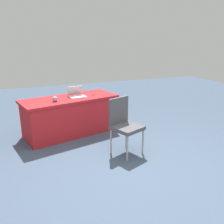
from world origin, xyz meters
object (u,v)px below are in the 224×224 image
(chair_tucked_right, at_px, (124,122))
(laptop_silver, at_px, (77,95))
(yarn_ball, at_px, (55,99))
(scissors_red, at_px, (94,94))
(table_foreground, at_px, (71,115))

(chair_tucked_right, relative_size, laptop_silver, 2.71)
(chair_tucked_right, bearing_deg, laptop_silver, -89.33)
(chair_tucked_right, height_order, yarn_ball, chair_tucked_right)
(chair_tucked_right, distance_m, yarn_ball, 1.40)
(laptop_silver, bearing_deg, yarn_ball, 18.98)
(yarn_ball, bearing_deg, laptop_silver, -154.35)
(chair_tucked_right, height_order, scissors_red, chair_tucked_right)
(laptop_silver, bearing_deg, chair_tucked_right, 104.94)
(table_foreground, bearing_deg, chair_tucked_right, 117.72)
(chair_tucked_right, bearing_deg, scissors_red, -106.28)
(table_foreground, xyz_separation_m, scissors_red, (-0.53, -0.08, 0.38))
(table_foreground, relative_size, yarn_ball, 19.70)
(table_foreground, bearing_deg, scissors_red, -171.76)
(table_foreground, distance_m, chair_tucked_right, 1.37)
(table_foreground, height_order, chair_tucked_right, chair_tucked_right)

